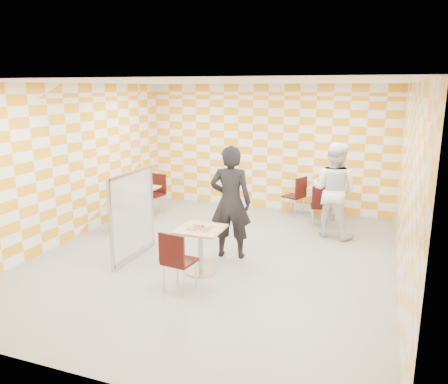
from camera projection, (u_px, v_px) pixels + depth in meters
name	position (u px, v px, depth m)	size (l,w,h in m)	color
room_shell	(225.00, 168.00, 7.83)	(7.00, 7.00, 7.00)	#969691
main_table	(201.00, 242.00, 6.96)	(0.70, 0.70, 0.75)	#DBB976
second_table	(324.00, 197.00, 9.86)	(0.70, 0.70, 0.75)	#DBB976
empty_table	(141.00, 198.00, 9.75)	(0.70, 0.70, 0.75)	#DBB976
chair_main_front	(176.00, 257.00, 6.25)	(0.47, 0.48, 0.92)	black
chair_second_front	(321.00, 203.00, 9.19)	(0.51, 0.51, 0.92)	black
chair_second_side	(297.00, 193.00, 10.05)	(0.56, 0.56, 0.92)	black
chair_empty_near	(119.00, 205.00, 9.02)	(0.50, 0.51, 0.92)	black
chair_empty_far	(156.00, 190.00, 10.33)	(0.50, 0.51, 0.92)	black
partition	(133.00, 214.00, 7.51)	(0.08, 1.38, 1.55)	white
man_dark	(231.00, 202.00, 7.53)	(0.72, 0.47, 1.98)	black
man_white	(334.00, 190.00, 8.60)	(0.92, 0.72, 1.89)	white
pizza_on_foil	(200.00, 227.00, 6.88)	(0.40, 0.40, 0.04)	silver
sport_bottle	(317.00, 181.00, 9.98)	(0.06, 0.06, 0.20)	white
soda_bottle	(331.00, 182.00, 9.81)	(0.07, 0.07, 0.23)	black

